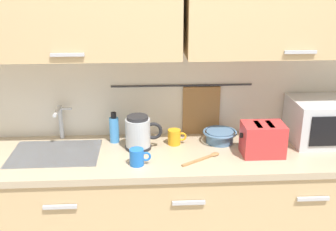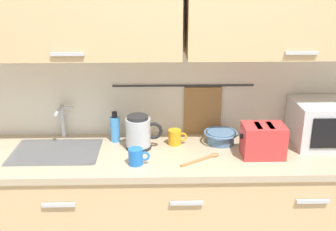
{
  "view_description": "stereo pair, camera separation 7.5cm",
  "coord_description": "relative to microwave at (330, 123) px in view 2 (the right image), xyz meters",
  "views": [
    {
      "loc": [
        -0.22,
        -1.9,
        1.93
      ],
      "look_at": [
        -0.09,
        0.33,
        1.12
      ],
      "focal_mm": 43.32,
      "sensor_mm": 36.0,
      "label": 1
    },
    {
      "loc": [
        -0.15,
        -1.9,
        1.93
      ],
      "look_at": [
        -0.09,
        0.33,
        1.12
      ],
      "focal_mm": 43.32,
      "sensor_mm": 36.0,
      "label": 2
    }
  ],
  "objects": [
    {
      "name": "electric_kettle",
      "position": [
        -1.18,
        -0.05,
        -0.03
      ],
      "size": [
        0.23,
        0.16,
        0.21
      ],
      "color": "black",
      "rests_on": "counter_unit"
    },
    {
      "name": "wooden_spoon",
      "position": [
        -0.8,
        -0.21,
        -0.13
      ],
      "size": [
        0.25,
        0.18,
        0.01
      ],
      "color": "#9E7042",
      "rests_on": "counter_unit"
    },
    {
      "name": "mug_near_sink",
      "position": [
        -1.19,
        -0.27,
        -0.09
      ],
      "size": [
        0.12,
        0.08,
        0.09
      ],
      "color": "blue",
      "rests_on": "counter_unit"
    },
    {
      "name": "dish_soap_bottle",
      "position": [
        -1.34,
        0.06,
        -0.05
      ],
      "size": [
        0.06,
        0.06,
        0.2
      ],
      "color": "#3F8CD8",
      "rests_on": "counter_unit"
    },
    {
      "name": "sink_faucet",
      "position": [
        -1.68,
        0.12,
        0.01
      ],
      "size": [
        0.09,
        0.17,
        0.22
      ],
      "color": "#B2B5BA",
      "rests_on": "counter_unit"
    },
    {
      "name": "mixing_bowl",
      "position": [
        -0.67,
        0.02,
        -0.09
      ],
      "size": [
        0.21,
        0.21,
        0.08
      ],
      "color": "#4C7093",
      "rests_on": "counter_unit"
    },
    {
      "name": "counter_unit",
      "position": [
        -0.92,
        -0.11,
        -0.58
      ],
      "size": [
        2.53,
        0.64,
        0.9
      ],
      "color": "tan",
      "rests_on": "ground"
    },
    {
      "name": "microwave",
      "position": [
        0.0,
        0.0,
        0.0
      ],
      "size": [
        0.46,
        0.35,
        0.27
      ],
      "color": "silver",
      "rests_on": "counter_unit"
    },
    {
      "name": "toaster",
      "position": [
        -0.46,
        -0.17,
        -0.04
      ],
      "size": [
        0.26,
        0.17,
        0.19
      ],
      "color": "red",
      "rests_on": "counter_unit"
    },
    {
      "name": "back_wall_assembly",
      "position": [
        -0.91,
        0.12,
        0.49
      ],
      "size": [
        3.7,
        0.41,
        2.5
      ],
      "color": "silver",
      "rests_on": "ground"
    },
    {
      "name": "mug_by_kettle",
      "position": [
        -0.96,
        0.0,
        -0.09
      ],
      "size": [
        0.12,
        0.08,
        0.09
      ],
      "color": "orange",
      "rests_on": "counter_unit"
    }
  ]
}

